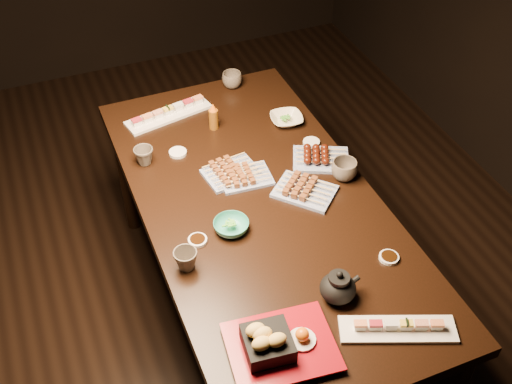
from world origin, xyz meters
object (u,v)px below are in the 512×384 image
edamame_bowl_green (231,226)px  edamame_bowl_cream (286,119)px  dining_table (260,267)px  condiment_bottle (213,116)px  teacup_mid_right (344,170)px  yakitori_plate_left (231,169)px  tempura_tray (282,339)px  teapot (338,285)px  teacup_far_left (144,156)px  teacup_far_right (232,80)px  yakitori_plate_center (245,174)px  yakitori_plate_right (305,187)px  teacup_near_left (186,260)px  sushi_platter_near (398,326)px  sushi_platter_far (168,112)px

edamame_bowl_green → edamame_bowl_cream: size_ratio=0.93×
dining_table → condiment_bottle: size_ratio=13.99×
teacup_mid_right → yakitori_plate_left: bearing=155.3°
tempura_tray → teapot: 0.29m
teacup_far_left → dining_table: bearing=-49.3°
teacup_far_right → dining_table: bearing=-103.0°
tempura_tray → teacup_mid_right: size_ratio=3.14×
dining_table → yakitori_plate_left: bearing=107.7°
yakitori_plate_center → teacup_far_left: size_ratio=2.54×
teacup_mid_right → edamame_bowl_cream: bearing=97.7°
dining_table → edamame_bowl_green: 0.44m
yakitori_plate_right → condiment_bottle: condiment_bottle is taller
teapot → teacup_near_left: bearing=140.8°
yakitori_plate_center → teacup_near_left: 0.52m
yakitori_plate_left → condiment_bottle: size_ratio=1.71×
yakitori_plate_left → teapot: teapot is taller
condiment_bottle → teacup_mid_right: bearing=-54.2°
edamame_bowl_cream → teacup_mid_right: (0.06, -0.44, 0.02)m
dining_table → yakitori_plate_center: 0.43m
tempura_tray → yakitori_plate_left: bearing=86.4°
teacup_near_left → teacup_mid_right: (0.74, 0.22, 0.00)m
teapot → teacup_far_right: bearing=81.9°
yakitori_plate_center → yakitori_plate_left: size_ratio=0.95×
teapot → edamame_bowl_green: bearing=114.4°
tempura_tray → edamame_bowl_green: bearing=92.5°
dining_table → sushi_platter_near: 0.84m
edamame_bowl_cream → teapot: teapot is taller
edamame_bowl_green → tempura_tray: bearing=-94.2°
sushi_platter_near → tempura_tray: size_ratio=1.12×
sushi_platter_far → teapot: 1.25m
teacup_far_right → teapot: bearing=-95.5°
teacup_far_right → teacup_far_left: bearing=-143.2°
edamame_bowl_cream → condiment_bottle: bearing=164.9°
condiment_bottle → edamame_bowl_green: bearing=-103.7°
teapot → dining_table: bearing=94.1°
edamame_bowl_green → condiment_bottle: bearing=76.3°
teacup_near_left → teacup_far_left: (0.01, 0.62, -0.00)m
tempura_tray → teacup_far_left: size_ratio=4.08×
tempura_tray → condiment_bottle: bearing=87.4°
sushi_platter_far → yakitori_plate_left: yakitori_plate_left is taller
sushi_platter_near → edamame_bowl_cream: size_ratio=2.60×
teacup_far_left → yakitori_plate_left: bearing=-33.7°
yakitori_plate_right → teapot: teapot is taller
yakitori_plate_center → condiment_bottle: (-0.00, 0.38, 0.04)m
teapot → tempura_tray: bearing=-157.4°
edamame_bowl_cream → yakitori_plate_right: bearing=-105.4°
edamame_bowl_cream → edamame_bowl_green: bearing=-130.9°
teacup_near_left → sushi_platter_far: bearing=77.4°
yakitori_plate_left → sushi_platter_near: bearing=-84.0°
yakitori_plate_right → edamame_bowl_cream: (0.13, 0.46, -0.01)m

